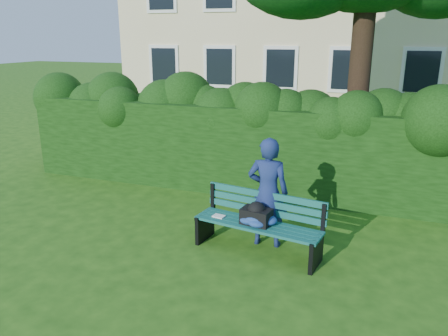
% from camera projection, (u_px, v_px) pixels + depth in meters
% --- Properties ---
extents(ground, '(80.00, 80.00, 0.00)m').
position_uv_depth(ground, '(212.00, 232.00, 7.32)').
color(ground, '#214C11').
rests_on(ground, ground).
extents(hedge, '(10.00, 1.00, 1.80)m').
position_uv_depth(hedge, '(250.00, 149.00, 9.04)').
color(hedge, black).
rests_on(hedge, ground).
extents(park_bench, '(2.00, 0.85, 0.89)m').
position_uv_depth(park_bench, '(258.00, 221.00, 6.52)').
color(park_bench, '#0E4A40').
rests_on(park_bench, ground).
extents(man_reading, '(0.66, 0.46, 1.72)m').
position_uv_depth(man_reading, '(268.00, 193.00, 6.66)').
color(man_reading, navy).
rests_on(man_reading, ground).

